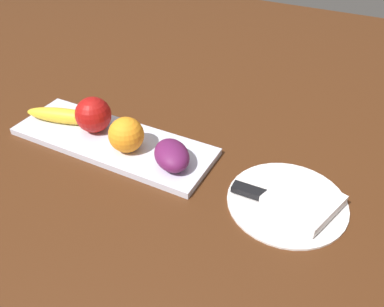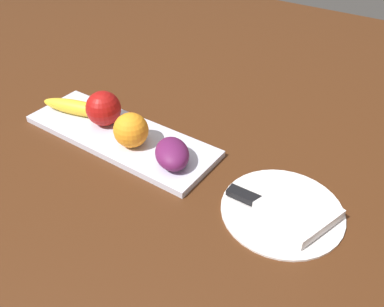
% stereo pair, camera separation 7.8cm
% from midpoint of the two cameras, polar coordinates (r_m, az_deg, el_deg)
% --- Properties ---
extents(ground_plane, '(2.40, 2.40, 0.00)m').
position_cam_midpoint_polar(ground_plane, '(0.87, -7.88, 0.58)').
color(ground_plane, '#482511').
extents(fruit_tray, '(0.47, 0.16, 0.01)m').
position_cam_midpoint_polar(fruit_tray, '(0.90, -8.14, 2.55)').
color(fruit_tray, silver).
rests_on(fruit_tray, ground_plane).
extents(apple, '(0.08, 0.08, 0.08)m').
position_cam_midpoint_polar(apple, '(0.91, -10.53, 6.46)').
color(apple, '#A61210').
rests_on(apple, fruit_tray).
extents(banana, '(0.19, 0.09, 0.04)m').
position_cam_midpoint_polar(banana, '(0.97, -14.23, 6.44)').
color(banana, yellow).
rests_on(banana, fruit_tray).
extents(orange_near_apple, '(0.08, 0.08, 0.08)m').
position_cam_midpoint_polar(orange_near_apple, '(0.83, -6.34, 3.34)').
color(orange_near_apple, orange).
rests_on(orange_near_apple, fruit_tray).
extents(grape_bunch, '(0.12, 0.12, 0.05)m').
position_cam_midpoint_polar(grape_bunch, '(0.78, -0.12, -0.12)').
color(grape_bunch, '#611B4F').
rests_on(grape_bunch, fruit_tray).
extents(dinner_plate, '(0.23, 0.23, 0.01)m').
position_cam_midpoint_polar(dinner_plate, '(0.75, 16.08, -8.03)').
color(dinner_plate, white).
rests_on(dinner_plate, ground_plane).
extents(folded_napkin, '(0.14, 0.14, 0.02)m').
position_cam_midpoint_polar(folded_napkin, '(0.73, 18.31, -8.06)').
color(folded_napkin, white).
rests_on(folded_napkin, dinner_plate).
extents(knife, '(0.18, 0.03, 0.01)m').
position_cam_midpoint_polar(knife, '(0.73, 12.62, -7.10)').
color(knife, silver).
rests_on(knife, dinner_plate).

